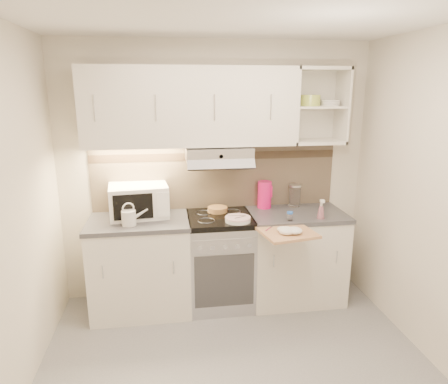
{
  "coord_description": "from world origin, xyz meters",
  "views": [
    {
      "loc": [
        -0.49,
        -2.43,
        2.07
      ],
      "look_at": [
        0.02,
        0.95,
        1.17
      ],
      "focal_mm": 32.0,
      "sensor_mm": 36.0,
      "label": 1
    }
  ],
  "objects_px": {
    "watering_can": "(130,217)",
    "cutting_board": "(287,233)",
    "electric_range": "(220,260)",
    "spray_bottle": "(321,211)",
    "plate_stack": "(238,219)",
    "glass_jar": "(295,195)",
    "pink_pitcher": "(265,195)",
    "microwave": "(139,201)"
  },
  "relations": [
    {
      "from": "microwave",
      "to": "spray_bottle",
      "type": "relative_size",
      "value": 2.93
    },
    {
      "from": "plate_stack",
      "to": "spray_bottle",
      "type": "bearing_deg",
      "value": -1.98
    },
    {
      "from": "spray_bottle",
      "to": "watering_can",
      "type": "bearing_deg",
      "value": -174.11
    },
    {
      "from": "electric_range",
      "to": "watering_can",
      "type": "relative_size",
      "value": 3.78
    },
    {
      "from": "plate_stack",
      "to": "cutting_board",
      "type": "bearing_deg",
      "value": -35.24
    },
    {
      "from": "glass_jar",
      "to": "cutting_board",
      "type": "bearing_deg",
      "value": -112.82
    },
    {
      "from": "microwave",
      "to": "cutting_board",
      "type": "bearing_deg",
      "value": -29.99
    },
    {
      "from": "plate_stack",
      "to": "spray_bottle",
      "type": "height_order",
      "value": "spray_bottle"
    },
    {
      "from": "plate_stack",
      "to": "glass_jar",
      "type": "relative_size",
      "value": 1.01
    },
    {
      "from": "pink_pitcher",
      "to": "spray_bottle",
      "type": "height_order",
      "value": "pink_pitcher"
    },
    {
      "from": "watering_can",
      "to": "plate_stack",
      "type": "height_order",
      "value": "watering_can"
    },
    {
      "from": "glass_jar",
      "to": "cutting_board",
      "type": "relative_size",
      "value": 0.52
    },
    {
      "from": "electric_range",
      "to": "spray_bottle",
      "type": "distance_m",
      "value": 1.07
    },
    {
      "from": "pink_pitcher",
      "to": "cutting_board",
      "type": "xyz_separation_m",
      "value": [
        0.04,
        -0.65,
        -0.16
      ]
    },
    {
      "from": "plate_stack",
      "to": "watering_can",
      "type": "bearing_deg",
      "value": 177.55
    },
    {
      "from": "watering_can",
      "to": "cutting_board",
      "type": "relative_size",
      "value": 0.55
    },
    {
      "from": "watering_can",
      "to": "cutting_board",
      "type": "distance_m",
      "value": 1.37
    },
    {
      "from": "spray_bottle",
      "to": "cutting_board",
      "type": "relative_size",
      "value": 0.44
    },
    {
      "from": "spray_bottle",
      "to": "electric_range",
      "type": "bearing_deg",
      "value": 175.3
    },
    {
      "from": "microwave",
      "to": "pink_pitcher",
      "type": "height_order",
      "value": "microwave"
    },
    {
      "from": "plate_stack",
      "to": "glass_jar",
      "type": "bearing_deg",
      "value": 30.22
    },
    {
      "from": "microwave",
      "to": "watering_can",
      "type": "xyz_separation_m",
      "value": [
        -0.07,
        -0.25,
        -0.07
      ]
    },
    {
      "from": "watering_can",
      "to": "pink_pitcher",
      "type": "relative_size",
      "value": 0.88
    },
    {
      "from": "watering_can",
      "to": "glass_jar",
      "type": "height_order",
      "value": "glass_jar"
    },
    {
      "from": "electric_range",
      "to": "microwave",
      "type": "bearing_deg",
      "value": 171.19
    },
    {
      "from": "electric_range",
      "to": "spray_bottle",
      "type": "xyz_separation_m",
      "value": [
        0.91,
        -0.21,
        0.52
      ]
    },
    {
      "from": "cutting_board",
      "to": "electric_range",
      "type": "bearing_deg",
      "value": 128.8
    },
    {
      "from": "electric_range",
      "to": "pink_pitcher",
      "type": "distance_m",
      "value": 0.78
    },
    {
      "from": "pink_pitcher",
      "to": "glass_jar",
      "type": "bearing_deg",
      "value": 13.82
    },
    {
      "from": "electric_range",
      "to": "pink_pitcher",
      "type": "relative_size",
      "value": 3.32
    },
    {
      "from": "electric_range",
      "to": "watering_can",
      "type": "bearing_deg",
      "value": -170.26
    },
    {
      "from": "microwave",
      "to": "spray_bottle",
      "type": "bearing_deg",
      "value": -16.97
    },
    {
      "from": "plate_stack",
      "to": "pink_pitcher",
      "type": "bearing_deg",
      "value": 48.19
    },
    {
      "from": "microwave",
      "to": "pink_pitcher",
      "type": "bearing_deg",
      "value": -2.0
    },
    {
      "from": "watering_can",
      "to": "microwave",
      "type": "bearing_deg",
      "value": 55.26
    },
    {
      "from": "microwave",
      "to": "plate_stack",
      "type": "bearing_deg",
      "value": -24.43
    },
    {
      "from": "plate_stack",
      "to": "microwave",
      "type": "bearing_deg",
      "value": 161.51
    },
    {
      "from": "cutting_board",
      "to": "watering_can",
      "type": "bearing_deg",
      "value": 156.6
    },
    {
      "from": "plate_stack",
      "to": "glass_jar",
      "type": "xyz_separation_m",
      "value": [
        0.65,
        0.38,
        0.09
      ]
    },
    {
      "from": "microwave",
      "to": "glass_jar",
      "type": "relative_size",
      "value": 2.49
    },
    {
      "from": "watering_can",
      "to": "glass_jar",
      "type": "bearing_deg",
      "value": -8.06
    },
    {
      "from": "watering_can",
      "to": "spray_bottle",
      "type": "distance_m",
      "value": 1.72
    }
  ]
}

